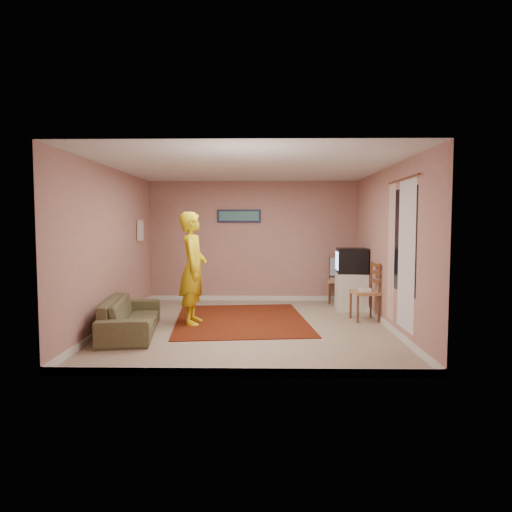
{
  "coord_description": "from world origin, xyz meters",
  "views": [
    {
      "loc": [
        0.24,
        -7.43,
        1.7
      ],
      "look_at": [
        0.1,
        0.6,
        1.12
      ],
      "focal_mm": 32.0,
      "sensor_mm": 36.0,
      "label": 1
    }
  ],
  "objects_px": {
    "tv_cabinet": "(351,292)",
    "chair_a": "(338,275)",
    "sofa": "(131,316)",
    "person": "(193,268)",
    "chair_b": "(365,285)",
    "crt_tv": "(352,261)"
  },
  "relations": [
    {
      "from": "chair_a",
      "to": "sofa",
      "type": "bearing_deg",
      "value": -133.23
    },
    {
      "from": "crt_tv",
      "to": "sofa",
      "type": "relative_size",
      "value": 0.32
    },
    {
      "from": "chair_a",
      "to": "chair_b",
      "type": "xyz_separation_m",
      "value": [
        0.18,
        -1.73,
        0.03
      ]
    },
    {
      "from": "crt_tv",
      "to": "chair_b",
      "type": "xyz_separation_m",
      "value": [
        0.06,
        -0.94,
        -0.35
      ]
    },
    {
      "from": "crt_tv",
      "to": "sofa",
      "type": "height_order",
      "value": "crt_tv"
    },
    {
      "from": "crt_tv",
      "to": "person",
      "type": "bearing_deg",
      "value": -153.06
    },
    {
      "from": "sofa",
      "to": "person",
      "type": "distance_m",
      "value": 1.29
    },
    {
      "from": "chair_a",
      "to": "sofa",
      "type": "xyz_separation_m",
      "value": [
        -3.62,
        -2.76,
        -0.31
      ]
    },
    {
      "from": "tv_cabinet",
      "to": "crt_tv",
      "type": "distance_m",
      "value": 0.61
    },
    {
      "from": "crt_tv",
      "to": "chair_b",
      "type": "height_order",
      "value": "crt_tv"
    },
    {
      "from": "tv_cabinet",
      "to": "chair_a",
      "type": "relative_size",
      "value": 1.38
    },
    {
      "from": "person",
      "to": "chair_b",
      "type": "bearing_deg",
      "value": -84.64
    },
    {
      "from": "chair_b",
      "to": "chair_a",
      "type": "bearing_deg",
      "value": 178.78
    },
    {
      "from": "chair_b",
      "to": "sofa",
      "type": "height_order",
      "value": "chair_b"
    },
    {
      "from": "chair_b",
      "to": "crt_tv",
      "type": "bearing_deg",
      "value": 176.33
    },
    {
      "from": "person",
      "to": "tv_cabinet",
      "type": "bearing_deg",
      "value": -67.27
    },
    {
      "from": "sofa",
      "to": "person",
      "type": "xyz_separation_m",
      "value": [
        0.85,
        0.71,
        0.67
      ]
    },
    {
      "from": "tv_cabinet",
      "to": "person",
      "type": "xyz_separation_m",
      "value": [
        -2.9,
        -1.27,
        0.58
      ]
    },
    {
      "from": "chair_a",
      "to": "person",
      "type": "distance_m",
      "value": 3.47
    },
    {
      "from": "chair_a",
      "to": "sofa",
      "type": "distance_m",
      "value": 4.57
    },
    {
      "from": "chair_a",
      "to": "chair_b",
      "type": "height_order",
      "value": "chair_b"
    },
    {
      "from": "tv_cabinet",
      "to": "chair_a",
      "type": "bearing_deg",
      "value": 99.15
    }
  ]
}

